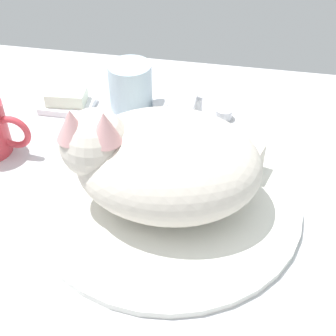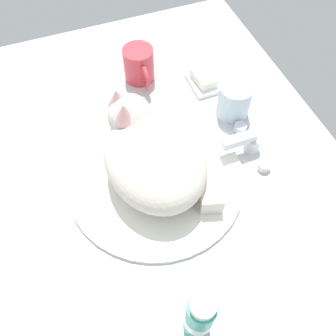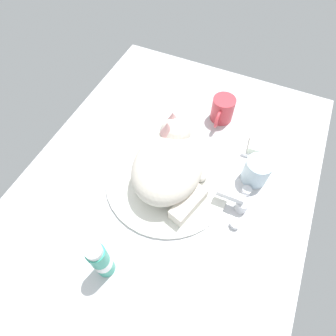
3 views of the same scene
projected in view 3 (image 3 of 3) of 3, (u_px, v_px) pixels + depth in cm
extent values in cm
cube|color=silver|center=(168.00, 182.00, 85.01)|extent=(110.00, 82.50, 3.00)
cylinder|color=silver|center=(168.00, 179.00, 83.31)|extent=(36.67, 36.67, 1.04)
cylinder|color=silver|center=(242.00, 205.00, 77.20)|extent=(3.60, 3.60, 3.80)
cube|color=silver|center=(231.00, 195.00, 75.60)|extent=(2.00, 7.59, 2.00)
cylinder|color=silver|center=(247.00, 191.00, 80.79)|extent=(2.80, 2.80, 1.80)
cylinder|color=silver|center=(235.00, 224.00, 75.29)|extent=(2.80, 2.80, 1.80)
ellipsoid|color=beige|center=(168.00, 167.00, 77.61)|extent=(25.26, 20.21, 12.50)
sphere|color=beige|center=(175.00, 133.00, 79.62)|extent=(9.36, 9.36, 9.00)
ellipsoid|color=white|center=(173.00, 142.00, 80.29)|extent=(6.05, 5.19, 4.95)
cone|color=#DB9E9E|center=(167.00, 128.00, 75.70)|extent=(4.21, 4.21, 4.05)
cone|color=#DB9E9E|center=(173.00, 118.00, 77.73)|extent=(4.21, 4.21, 4.05)
cube|color=beige|center=(188.00, 204.00, 75.93)|extent=(12.66, 7.56, 4.33)
ellipsoid|color=white|center=(202.00, 173.00, 81.55)|extent=(5.74, 3.83, 3.90)
cylinder|color=#C63842|center=(223.00, 109.00, 93.64)|extent=(7.51, 7.51, 8.52)
torus|color=#C63842|center=(218.00, 119.00, 91.19)|extent=(5.77, 1.00, 5.77)
cylinder|color=silver|center=(257.00, 171.00, 80.59)|extent=(7.55, 7.55, 8.27)
cube|color=white|center=(255.00, 147.00, 89.57)|extent=(9.00, 6.40, 1.20)
cube|color=silver|center=(256.00, 144.00, 88.09)|extent=(7.09, 4.89, 2.31)
cylinder|color=teal|center=(101.00, 261.00, 64.16)|extent=(4.35, 4.35, 13.79)
cylinder|color=white|center=(102.00, 262.00, 64.74)|extent=(4.44, 4.44, 3.45)
cylinder|color=white|center=(94.00, 251.00, 57.60)|extent=(3.70, 3.70, 1.80)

